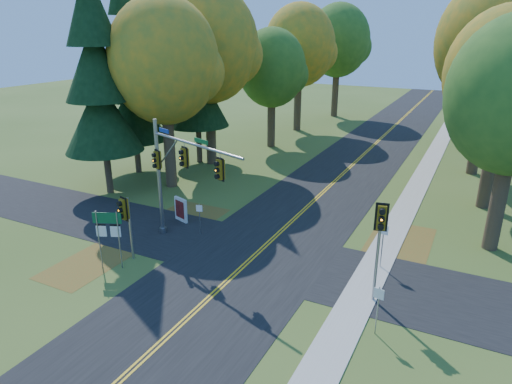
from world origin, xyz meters
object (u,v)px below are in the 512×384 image
at_px(traffic_mast, 176,169).
at_px(info_kiosk, 181,210).
at_px(east_signal_pole, 380,228).
at_px(route_sign_cluster, 108,228).

bearing_deg(traffic_mast, info_kiosk, 144.13).
distance_m(east_signal_pole, route_sign_cluster, 13.35).
height_order(route_sign_cluster, info_kiosk, route_sign_cluster).
bearing_deg(route_sign_cluster, traffic_mast, 47.32).
relative_size(traffic_mast, route_sign_cluster, 2.29).
xyz_separation_m(route_sign_cluster, info_kiosk, (-0.34, 6.61, -1.45)).
relative_size(east_signal_pole, info_kiosk, 3.09).
distance_m(traffic_mast, info_kiosk, 4.85).
bearing_deg(info_kiosk, traffic_mast, -36.72).
distance_m(east_signal_pole, info_kiosk, 14.09).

